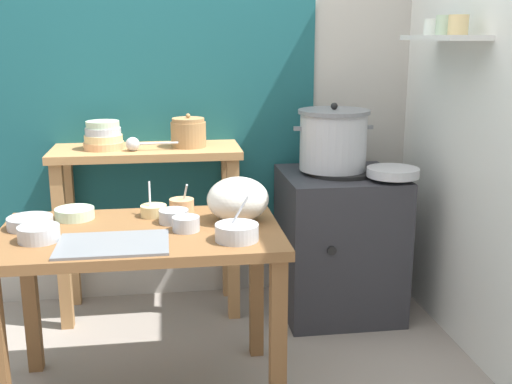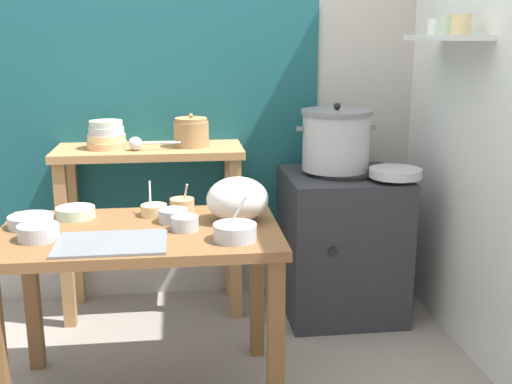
{
  "view_description": "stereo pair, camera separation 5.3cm",
  "coord_description": "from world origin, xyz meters",
  "px_view_note": "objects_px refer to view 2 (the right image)",
  "views": [
    {
      "loc": [
        -0.02,
        -2.38,
        1.46
      ],
      "look_at": [
        0.35,
        0.14,
        0.82
      ],
      "focal_mm": 43.78,
      "sensor_mm": 36.0,
      "label": 1
    },
    {
      "loc": [
        0.03,
        -2.39,
        1.46
      ],
      "look_at": [
        0.35,
        0.14,
        0.82
      ],
      "focal_mm": 43.78,
      "sensor_mm": 36.0,
      "label": 2
    }
  ],
  "objects_px": {
    "bowl_stack_enamel": "(107,136)",
    "prep_bowl_1": "(75,212)",
    "prep_bowl_0": "(31,221)",
    "prep_bowl_3": "(154,209)",
    "serving_tray": "(112,243)",
    "prep_bowl_2": "(235,231)",
    "prep_bowl_5": "(38,231)",
    "prep_bowl_7": "(182,204)",
    "steamer_pot": "(336,140)",
    "prep_bowl_6": "(185,223)",
    "prep_table": "(141,256)",
    "plastic_bag": "(237,199)",
    "ladle": "(137,144)",
    "stove_block": "(341,243)",
    "wide_pan": "(396,173)",
    "prep_bowl_4": "(173,215)",
    "back_shelf_table": "(151,189)",
    "clay_pot": "(191,132)"
  },
  "relations": [
    {
      "from": "bowl_stack_enamel",
      "to": "prep_bowl_1",
      "type": "height_order",
      "value": "bowl_stack_enamel"
    },
    {
      "from": "prep_bowl_2",
      "to": "prep_bowl_4",
      "type": "xyz_separation_m",
      "value": [
        -0.23,
        0.26,
        -0.0
      ]
    },
    {
      "from": "steamer_pot",
      "to": "prep_bowl_0",
      "type": "distance_m",
      "value": 1.55
    },
    {
      "from": "prep_table",
      "to": "plastic_bag",
      "type": "height_order",
      "value": "plastic_bag"
    },
    {
      "from": "prep_bowl_1",
      "to": "prep_bowl_2",
      "type": "height_order",
      "value": "prep_bowl_2"
    },
    {
      "from": "prep_bowl_0",
      "to": "clay_pot",
      "type": "bearing_deg",
      "value": 48.71
    },
    {
      "from": "clay_pot",
      "to": "serving_tray",
      "type": "relative_size",
      "value": 0.45
    },
    {
      "from": "prep_bowl_2",
      "to": "prep_bowl_3",
      "type": "bearing_deg",
      "value": 130.24
    },
    {
      "from": "prep_table",
      "to": "back_shelf_table",
      "type": "relative_size",
      "value": 1.15
    },
    {
      "from": "bowl_stack_enamel",
      "to": "plastic_bag",
      "type": "relative_size",
      "value": 0.8
    },
    {
      "from": "clay_pot",
      "to": "prep_bowl_1",
      "type": "xyz_separation_m",
      "value": [
        -0.5,
        -0.64,
        -0.23
      ]
    },
    {
      "from": "steamer_pot",
      "to": "prep_bowl_6",
      "type": "xyz_separation_m",
      "value": [
        -0.79,
        -0.76,
        -0.19
      ]
    },
    {
      "from": "wide_pan",
      "to": "prep_bowl_2",
      "type": "distance_m",
      "value": 1.11
    },
    {
      "from": "steamer_pot",
      "to": "prep_bowl_0",
      "type": "xyz_separation_m",
      "value": [
        -1.4,
        -0.64,
        -0.19
      ]
    },
    {
      "from": "prep_bowl_0",
      "to": "prep_bowl_5",
      "type": "height_order",
      "value": "prep_bowl_5"
    },
    {
      "from": "back_shelf_table",
      "to": "stove_block",
      "type": "height_order",
      "value": "back_shelf_table"
    },
    {
      "from": "prep_table",
      "to": "wide_pan",
      "type": "xyz_separation_m",
      "value": [
        1.22,
        0.52,
        0.19
      ]
    },
    {
      "from": "prep_bowl_1",
      "to": "prep_bowl_3",
      "type": "xyz_separation_m",
      "value": [
        0.32,
        -0.01,
        0.0
      ]
    },
    {
      "from": "prep_bowl_0",
      "to": "prep_bowl_3",
      "type": "distance_m",
      "value": 0.49
    },
    {
      "from": "back_shelf_table",
      "to": "prep_bowl_4",
      "type": "distance_m",
      "value": 0.77
    },
    {
      "from": "prep_bowl_1",
      "to": "clay_pot",
      "type": "bearing_deg",
      "value": 51.88
    },
    {
      "from": "serving_tray",
      "to": "prep_bowl_0",
      "type": "relative_size",
      "value": 2.27
    },
    {
      "from": "prep_bowl_3",
      "to": "prep_bowl_7",
      "type": "bearing_deg",
      "value": 22.15
    },
    {
      "from": "plastic_bag",
      "to": "prep_bowl_1",
      "type": "height_order",
      "value": "plastic_bag"
    },
    {
      "from": "steamer_pot",
      "to": "serving_tray",
      "type": "height_order",
      "value": "steamer_pot"
    },
    {
      "from": "prep_bowl_1",
      "to": "prep_bowl_4",
      "type": "xyz_separation_m",
      "value": [
        0.41,
        -0.11,
        0.0
      ]
    },
    {
      "from": "prep_bowl_4",
      "to": "clay_pot",
      "type": "bearing_deg",
      "value": 82.73
    },
    {
      "from": "prep_bowl_3",
      "to": "prep_bowl_7",
      "type": "distance_m",
      "value": 0.13
    },
    {
      "from": "prep_bowl_0",
      "to": "prep_bowl_4",
      "type": "distance_m",
      "value": 0.56
    },
    {
      "from": "prep_bowl_1",
      "to": "stove_block",
      "type": "bearing_deg",
      "value": 21.67
    },
    {
      "from": "wide_pan",
      "to": "prep_bowl_2",
      "type": "xyz_separation_m",
      "value": [
        -0.86,
        -0.7,
        -0.05
      ]
    },
    {
      "from": "stove_block",
      "to": "wide_pan",
      "type": "bearing_deg",
      "value": -41.6
    },
    {
      "from": "serving_tray",
      "to": "prep_bowl_2",
      "type": "bearing_deg",
      "value": -0.56
    },
    {
      "from": "prep_bowl_0",
      "to": "prep_bowl_1",
      "type": "xyz_separation_m",
      "value": [
        0.16,
        0.11,
        -0.0
      ]
    },
    {
      "from": "serving_tray",
      "to": "prep_bowl_7",
      "type": "height_order",
      "value": "prep_bowl_7"
    },
    {
      "from": "serving_tray",
      "to": "prep_bowl_1",
      "type": "relative_size",
      "value": 2.48
    },
    {
      "from": "steamer_pot",
      "to": "prep_bowl_7",
      "type": "xyz_separation_m",
      "value": [
        -0.8,
        -0.49,
        -0.19
      ]
    },
    {
      "from": "back_shelf_table",
      "to": "prep_bowl_3",
      "type": "height_order",
      "value": "back_shelf_table"
    },
    {
      "from": "bowl_stack_enamel",
      "to": "ladle",
      "type": "bearing_deg",
      "value": -25.77
    },
    {
      "from": "ladle",
      "to": "serving_tray",
      "type": "bearing_deg",
      "value": -92.89
    },
    {
      "from": "ladle",
      "to": "prep_bowl_2",
      "type": "xyz_separation_m",
      "value": [
        0.4,
        -0.93,
        -0.18
      ]
    },
    {
      "from": "prep_bowl_5",
      "to": "prep_bowl_7",
      "type": "distance_m",
      "value": 0.62
    },
    {
      "from": "prep_bowl_2",
      "to": "prep_bowl_5",
      "type": "distance_m",
      "value": 0.73
    },
    {
      "from": "plastic_bag",
      "to": "wide_pan",
      "type": "height_order",
      "value": "plastic_bag"
    },
    {
      "from": "stove_block",
      "to": "ladle",
      "type": "bearing_deg",
      "value": 177.48
    },
    {
      "from": "stove_block",
      "to": "clay_pot",
      "type": "xyz_separation_m",
      "value": [
        -0.78,
        0.13,
        0.59
      ]
    },
    {
      "from": "bowl_stack_enamel",
      "to": "plastic_bag",
      "type": "distance_m",
      "value": 0.98
    },
    {
      "from": "prep_table",
      "to": "prep_bowl_4",
      "type": "bearing_deg",
      "value": 33.52
    },
    {
      "from": "prep_bowl_2",
      "to": "prep_bowl_5",
      "type": "xyz_separation_m",
      "value": [
        -0.73,
        0.1,
        -0.0
      ]
    },
    {
      "from": "prep_bowl_1",
      "to": "plastic_bag",
      "type": "bearing_deg",
      "value": -11.1
    }
  ]
}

